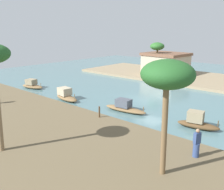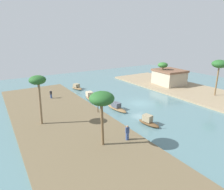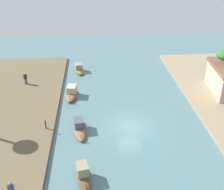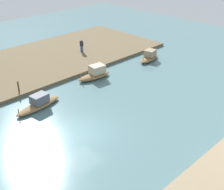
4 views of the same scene
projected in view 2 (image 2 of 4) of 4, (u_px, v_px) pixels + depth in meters
river_water at (140, 103)px, 34.01m from camera, size 68.20×68.20×0.00m
riverbank_left at (63, 121)px, 26.80m from camera, size 40.27×12.33×0.33m
riverbank_right at (191, 91)px, 41.13m from camera, size 40.27×12.33×0.33m
sampan_upstream_small at (117, 107)px, 31.00m from camera, size 4.42×1.61×1.19m
sampan_foreground at (90, 96)px, 36.24m from camera, size 3.67×1.65×1.34m
sampan_near_left_bank at (77, 87)px, 42.85m from camera, size 3.60×1.91×1.20m
sampan_with_tall_canopy at (148, 122)px, 25.73m from camera, size 3.34×1.58×1.39m
person_on_near_bank at (51, 95)px, 35.64m from camera, size 0.46×0.46×1.56m
person_by_mooring at (127, 134)px, 21.41m from camera, size 0.47×0.47×1.74m
mooring_post at (98, 109)px, 29.21m from camera, size 0.14×0.14×0.95m
palm_tree_left_near at (38, 82)px, 23.91m from camera, size 2.05×2.05×6.46m
palm_tree_left_far at (102, 100)px, 19.14m from camera, size 2.53×2.53×5.89m
palm_tree_right_tall at (163, 65)px, 44.84m from camera, size 2.30×2.30×5.17m
palm_tree_right_short at (220, 65)px, 35.79m from camera, size 2.73×2.73×6.83m
riverside_building at (169, 77)px, 45.62m from camera, size 7.00×6.43×3.45m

